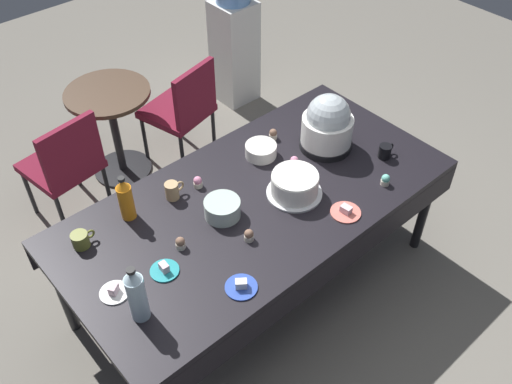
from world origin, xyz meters
The scene contains 26 objects.
ground centered at (0.00, 0.00, 0.00)m, with size 9.00×9.00×0.00m, color slate.
potluck_table centered at (0.00, 0.00, 0.69)m, with size 2.20×1.10×0.75m.
frosted_layer_cake centered at (0.18, -0.11, 0.82)m, with size 0.31×0.31×0.14m.
slow_cooker centered at (0.62, 0.07, 0.91)m, with size 0.32×0.32×0.35m.
glass_salad_bowl centered at (-0.21, 0.02, 0.80)m, with size 0.19×0.19×0.10m, color #B2C6BC.
ceramic_snack_bowl centered at (0.27, 0.26, 0.79)m, with size 0.19×0.19×0.08m, color silver.
dessert_plate_cobalt centered at (-0.45, -0.40, 0.76)m, with size 0.16×0.16×0.05m.
dessert_plate_white centered at (-0.91, -0.04, 0.76)m, with size 0.14×0.14×0.05m.
dessert_plate_teal centered at (-0.66, -0.09, 0.76)m, with size 0.14×0.14×0.05m.
dessert_plate_coral centered at (0.29, -0.40, 0.76)m, with size 0.16×0.16×0.05m.
cupcake_vanilla centered at (0.43, 0.33, 0.78)m, with size 0.05×0.05×0.07m.
cupcake_cocoa centered at (0.35, 0.06, 0.78)m, with size 0.05×0.05×0.07m.
cupcake_mint centered at (-0.18, 0.29, 0.78)m, with size 0.05×0.05×0.07m.
cupcake_lemon centered at (0.62, -0.39, 0.78)m, with size 0.05×0.05×0.07m.
cupcake_berry centered at (-0.51, -0.01, 0.78)m, with size 0.05×0.05×0.07m.
cupcake_rose centered at (-0.22, -0.20, 0.78)m, with size 0.05×0.05×0.07m.
soda_bottle_water centered at (-0.88, -0.22, 0.90)m, with size 0.09×0.09×0.33m.
soda_bottle_orange_juice centered at (-0.59, 0.34, 0.88)m, with size 0.08×0.08×0.27m.
coffee_mug_tan centered at (-0.33, 0.31, 0.80)m, with size 0.12×0.07×0.10m.
coffee_mug_black centered at (0.81, -0.23, 0.79)m, with size 0.11×0.07×0.08m.
coffee_mug_olive centered at (-0.88, 0.33, 0.79)m, with size 0.12×0.09×0.08m.
paper_napkin_stack centered at (0.83, 0.28, 0.76)m, with size 0.14×0.14×0.02m, color pink.
maroon_chair_left centered at (-0.54, 1.28, 0.49)m, with size 0.50×0.50×0.85m.
maroon_chair_right centered at (0.42, 1.29, 0.49)m, with size 0.53×0.53×0.85m.
round_cafe_table centered at (-0.05, 1.51, 0.50)m, with size 0.60×0.60×0.72m.
water_cooler centered at (1.26, 1.71, 0.59)m, with size 0.32×0.32×1.24m.
Camera 1 is at (-1.45, -1.65, 2.88)m, focal length 39.32 mm.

